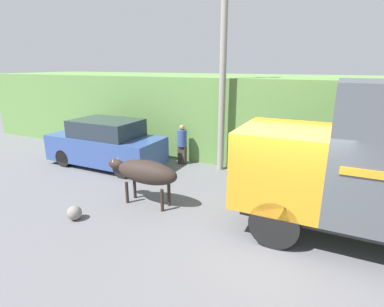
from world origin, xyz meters
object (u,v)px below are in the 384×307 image
object	(u,v)px
roadside_rock	(74,213)
brown_cow	(145,172)
pedestrian_on_hill	(182,143)
parked_suv	(106,144)
utility_pole	(223,73)

from	to	relation	value
roadside_rock	brown_cow	bearing A→B (deg)	53.88
roadside_rock	pedestrian_on_hill	bearing A→B (deg)	85.83
parked_suv	roadside_rock	distance (m)	4.28
pedestrian_on_hill	utility_pole	bearing A→B (deg)	-177.16
brown_cow	utility_pole	distance (m)	4.50
utility_pole	brown_cow	bearing A→B (deg)	-102.67
utility_pole	roadside_rock	xyz separation A→B (m)	(-1.94, -5.17, -3.28)
brown_cow	pedestrian_on_hill	size ratio (longest dim) A/B	1.43
brown_cow	roadside_rock	world-z (taller)	brown_cow
parked_suv	pedestrian_on_hill	distance (m)	2.90
brown_cow	roadside_rock	size ratio (longest dim) A/B	6.11
parked_suv	utility_pole	world-z (taller)	utility_pole
utility_pole	roadside_rock	world-z (taller)	utility_pole
parked_suv	roadside_rock	world-z (taller)	parked_suv
parked_suv	roadside_rock	bearing A→B (deg)	-62.61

